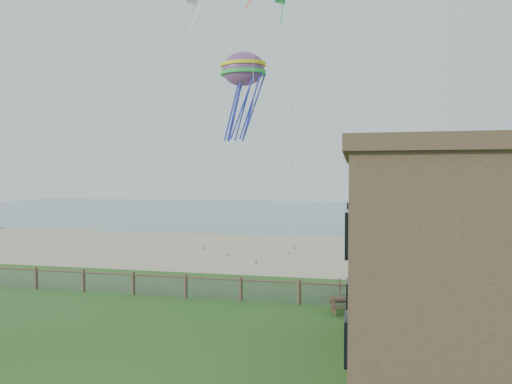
# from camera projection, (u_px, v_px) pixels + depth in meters

# --- Properties ---
(ground) EXTENTS (160.00, 160.00, 0.00)m
(ground) POSITION_uv_depth(u_px,v_px,m) (204.00, 343.00, 17.60)
(ground) COLOR #26561D
(ground) RESTS_ON ground
(sand_beach) EXTENTS (72.00, 20.00, 0.02)m
(sand_beach) POSITION_uv_depth(u_px,v_px,m) (285.00, 251.00, 39.11)
(sand_beach) COLOR tan
(sand_beach) RESTS_ON ground
(ocean) EXTENTS (160.00, 68.00, 0.02)m
(ocean) POSITION_uv_depth(u_px,v_px,m) (320.00, 212.00, 82.13)
(ocean) COLOR slate
(ocean) RESTS_ON ground
(chainlink_fence) EXTENTS (36.20, 0.20, 1.25)m
(chainlink_fence) POSITION_uv_depth(u_px,v_px,m) (241.00, 290.00, 23.45)
(chainlink_fence) COLOR #503A2D
(chainlink_fence) RESTS_ON ground
(picnic_table) EXTENTS (1.81, 1.52, 0.67)m
(picnic_table) POSITION_uv_depth(u_px,v_px,m) (347.00, 306.00, 21.37)
(picnic_table) COLOR #4F392D
(picnic_table) RESTS_ON ground
(octopus_kite) EXTENTS (3.57, 2.70, 6.86)m
(octopus_kite) POSITION_uv_depth(u_px,v_px,m) (243.00, 94.00, 32.76)
(octopus_kite) COLOR red
(kite_white) EXTENTS (2.12, 2.00, 2.82)m
(kite_white) POSITION_uv_depth(u_px,v_px,m) (193.00, 7.00, 35.12)
(kite_white) COLOR white
(kite_green) EXTENTS (1.79, 1.89, 2.30)m
(kite_green) POSITION_uv_depth(u_px,v_px,m) (281.00, 4.00, 35.61)
(kite_green) COLOR green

